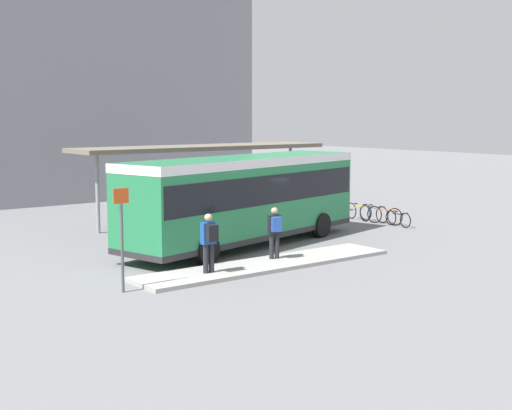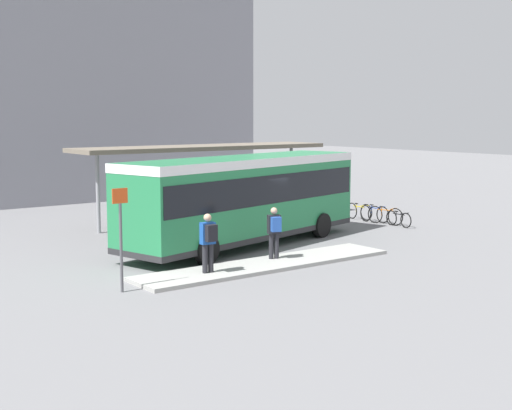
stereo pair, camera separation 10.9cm
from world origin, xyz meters
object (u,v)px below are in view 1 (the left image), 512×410
city_bus (245,194)px  platform_sign (122,235)px  potted_planter_near_shelter (288,207)px  bicycle_black (398,219)px  pedestrian_waiting (275,230)px  pedestrian_companion (209,239)px  bicycle_blue (374,213)px  bicycle_orange (385,215)px  bicycle_yellow (358,212)px

city_bus → platform_sign: bearing=-165.9°
potted_planter_near_shelter → bicycle_black: bearing=-53.7°
pedestrian_waiting → pedestrian_companion: size_ratio=0.95×
bicycle_black → potted_planter_near_shelter: 4.85m
bicycle_blue → platform_sign: (-14.71, -4.75, 1.18)m
bicycle_orange → platform_sign: bearing=-84.2°
city_bus → bicycle_blue: (8.05, 1.21, -1.50)m
bicycle_yellow → bicycle_orange: bearing=8.4°
city_bus → pedestrian_companion: size_ratio=6.21×
city_bus → platform_sign: 7.55m
bicycle_yellow → city_bus: bearing=-67.9°
pedestrian_waiting → platform_sign: size_ratio=0.59×
bicycle_orange → pedestrian_waiting: bearing=-78.5°
pedestrian_companion → potted_planter_near_shelter: pedestrian_companion is taller
potted_planter_near_shelter → platform_sign: 13.65m
bicycle_blue → potted_planter_near_shelter: bearing=-125.3°
pedestrian_waiting → potted_planter_near_shelter: size_ratio=1.29×
pedestrian_companion → bicycle_blue: bearing=-64.3°
platform_sign → bicycle_black: bearing=12.3°
pedestrian_companion → bicycle_orange: (11.70, 3.85, -0.73)m
bicycle_black → platform_sign: size_ratio=0.54×
bicycle_black → potted_planter_near_shelter: size_ratio=1.18×
city_bus → pedestrian_waiting: bearing=-122.4°
bicycle_orange → pedestrian_companion: bearing=-81.2°
city_bus → bicycle_black: size_ratio=7.14×
bicycle_blue → platform_sign: size_ratio=0.63×
platform_sign → potted_planter_near_shelter: bearing=31.2°
bicycle_blue → bicycle_yellow: bicycle_blue is taller
bicycle_black → potted_planter_near_shelter: potted_planter_near_shelter is taller
bicycle_blue → bicycle_black: bearing=-5.3°
pedestrian_waiting → bicycle_yellow: 10.19m
city_bus → pedestrian_waiting: 3.24m
pedestrian_waiting → pedestrian_companion: bearing=118.5°
pedestrian_waiting → platform_sign: (-5.67, -0.56, 0.49)m
bicycle_blue → pedestrian_waiting: bearing=-63.4°
city_bus → pedestrian_companion: city_bus is taller
bicycle_yellow → potted_planter_near_shelter: size_ratio=1.35×
bicycle_black → bicycle_orange: bearing=-176.9°
bicycle_black → bicycle_yellow: bicycle_yellow is taller
bicycle_yellow → platform_sign: (-14.53, -5.54, 1.18)m
potted_planter_near_shelter → platform_sign: size_ratio=0.46×
bicycle_blue → bicycle_yellow: size_ratio=1.02×
bicycle_orange → bicycle_blue: (0.17, 0.79, -0.01)m
pedestrian_companion → bicycle_orange: size_ratio=0.98×
bicycle_yellow → potted_planter_near_shelter: 3.27m
bicycle_yellow → potted_planter_near_shelter: (-2.88, 1.52, 0.29)m
bicycle_orange → bicycle_yellow: bearing=171.1°
bicycle_blue → platform_sign: bearing=-70.4°
bicycle_orange → bicycle_yellow: size_ratio=1.03×
pedestrian_waiting → potted_planter_near_shelter: bearing=-23.1°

